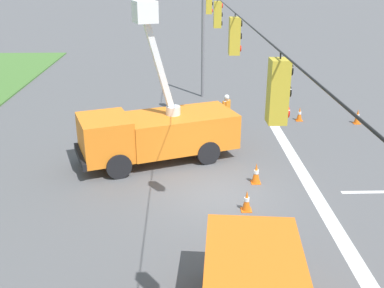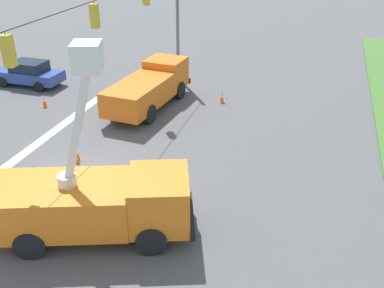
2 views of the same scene
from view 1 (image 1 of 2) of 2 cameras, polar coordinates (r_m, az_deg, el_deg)
name	(u,v)px [view 1 (image 1 of 2)]	position (r m, az deg, el deg)	size (l,w,h in m)	color
ground_plane	(220,194)	(16.43, 3.63, -6.37)	(200.00, 200.00, 0.00)	#565659
lane_markings	(354,192)	(17.56, 19.92, -5.78)	(17.60, 15.25, 0.01)	silver
signal_gantry	(224,69)	(14.85, 4.06, 9.43)	(26.20, 0.33, 7.20)	slate
utility_truck_bucket_lift	(156,130)	(18.71, -4.54, 1.79)	(4.46, 7.01, 6.52)	orange
road_worker	(226,109)	(22.62, 4.38, 4.39)	(0.54, 0.43, 1.77)	#383842
traffic_cone_foreground_right	(101,115)	(24.38, -11.42, 3.58)	(0.36, 0.36, 0.62)	orange
traffic_cone_mid_left	(256,173)	(17.21, 8.15, -3.67)	(0.36, 0.36, 0.82)	orange
traffic_cone_mid_right	(357,116)	(24.99, 20.26, 3.30)	(0.36, 0.36, 0.78)	orange
traffic_cone_near_bucket	(247,201)	(15.32, 6.96, -7.16)	(0.36, 0.36, 0.75)	orange
traffic_cone_lane_edge_b	(300,114)	(24.58, 13.50, 3.74)	(0.36, 0.36, 0.75)	orange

